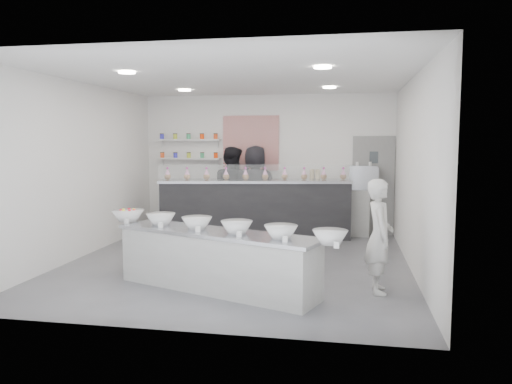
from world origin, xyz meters
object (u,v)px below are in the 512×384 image
back_bar (255,209)px  staff_right (255,190)px  espresso_ledge (337,211)px  espresso_machine (364,177)px  prep_counter (217,261)px  woman_prep (379,236)px  staff_left (232,190)px

back_bar → staff_right: staff_right is taller
espresso_ledge → espresso_machine: espresso_machine is taller
prep_counter → back_bar: (-0.15, 3.66, 0.20)m
woman_prep → espresso_ledge: bearing=4.7°
staff_left → staff_right: size_ratio=0.98×
staff_left → staff_right: bearing=-161.2°
back_bar → espresso_machine: bearing=5.8°
prep_counter → espresso_machine: size_ratio=5.00×
espresso_machine → back_bar: bearing=-164.0°
prep_counter → staff_right: 4.03m
prep_counter → espresso_machine: (2.04, 4.29, 0.84)m
back_bar → espresso_machine: (2.19, 0.63, 0.64)m
espresso_ledge → prep_counter: bearing=-109.3°
prep_counter → back_bar: size_ratio=0.76×
prep_counter → staff_right: (-0.20, 3.98, 0.55)m
woman_prep → staff_left: staff_left is taller
back_bar → espresso_ledge: bearing=10.6°
espresso_machine → staff_left: size_ratio=0.31×
staff_right → woman_prep: bearing=112.6°
espresso_ledge → woman_prep: (0.63, -4.00, 0.25)m
espresso_ledge → staff_right: (-1.70, -0.30, 0.45)m
prep_counter → staff_left: staff_left is taller
prep_counter → espresso_ledge: (1.50, 4.29, 0.11)m
espresso_ledge → staff_right: staff_right is taller
woman_prep → staff_left: (-2.87, 3.74, 0.18)m
back_bar → espresso_ledge: back_bar is taller
woman_prep → back_bar: bearing=29.7°
espresso_ledge → back_bar: bearing=-159.2°
espresso_ledge → woman_prep: size_ratio=0.90×
espresso_machine → woman_prep: (0.09, -4.00, -0.48)m
back_bar → staff_left: bearing=137.4°
prep_counter → staff_right: bearing=113.5°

